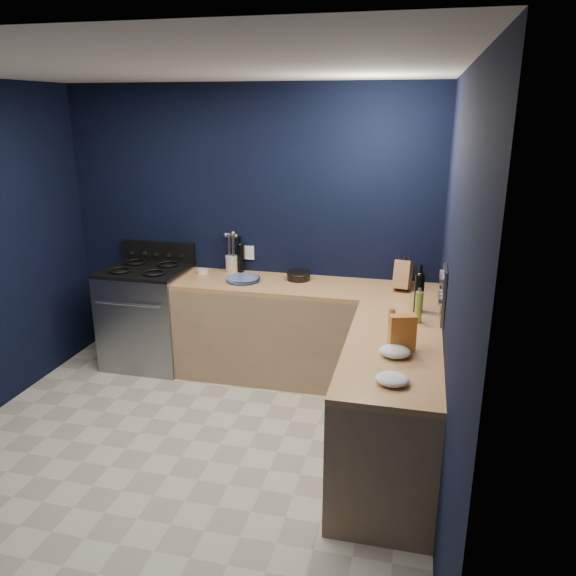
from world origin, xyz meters
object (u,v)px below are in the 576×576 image
(plate_stack, at_px, (243,279))
(crouton_bag, at_px, (402,333))
(gas_range, at_px, (148,318))
(utensil_crock, at_px, (232,264))
(knife_block, at_px, (403,275))

(plate_stack, height_order, crouton_bag, crouton_bag)
(gas_range, height_order, utensil_crock, utensil_crock)
(gas_range, height_order, knife_block, knife_block)
(utensil_crock, relative_size, crouton_bag, 0.62)
(gas_range, relative_size, plate_stack, 3.19)
(plate_stack, xyz_separation_m, utensil_crock, (-0.20, 0.28, 0.06))
(plate_stack, relative_size, crouton_bag, 1.19)
(plate_stack, bearing_deg, utensil_crock, 124.54)
(gas_range, xyz_separation_m, knife_block, (2.37, 0.10, 0.56))
(gas_range, distance_m, utensil_crock, 0.97)
(utensil_crock, height_order, knife_block, knife_block)
(crouton_bag, bearing_deg, gas_range, 135.19)
(plate_stack, height_order, knife_block, knife_block)
(gas_range, xyz_separation_m, utensil_crock, (0.77, 0.27, 0.52))
(utensil_crock, distance_m, crouton_bag, 2.23)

